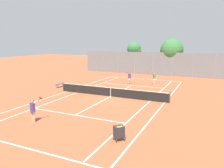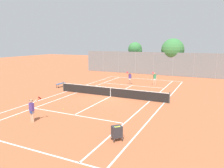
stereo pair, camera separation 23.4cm
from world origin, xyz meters
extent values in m
plane|color=#B25B38|center=(0.00, 0.00, 0.00)|extent=(120.00, 120.00, 0.00)
cube|color=white|center=(0.00, -11.90, 0.00)|extent=(11.00, 0.10, 0.01)
cube|color=white|center=(0.00, 11.90, 0.00)|extent=(11.00, 0.10, 0.01)
cube|color=white|center=(-5.50, 0.00, 0.00)|extent=(0.10, 23.80, 0.01)
cube|color=white|center=(5.50, 0.00, 0.00)|extent=(0.10, 23.80, 0.01)
cube|color=white|center=(-4.13, 0.00, 0.00)|extent=(0.10, 23.80, 0.01)
cube|color=white|center=(4.13, 0.00, 0.00)|extent=(0.10, 23.80, 0.01)
cube|color=white|center=(0.00, -6.40, 0.00)|extent=(8.26, 0.10, 0.01)
cube|color=white|center=(0.00, 6.40, 0.00)|extent=(8.26, 0.10, 0.01)
cube|color=white|center=(0.00, 0.00, 0.00)|extent=(0.10, 12.80, 0.01)
cylinder|color=#474C47|center=(-5.95, 0.00, 0.53)|extent=(0.10, 0.10, 1.07)
cylinder|color=#474C47|center=(5.95, 0.00, 0.53)|extent=(0.10, 0.10, 1.07)
cube|color=black|center=(0.00, 0.00, 0.46)|extent=(11.90, 0.02, 0.89)
cube|color=white|center=(0.00, 0.00, 0.92)|extent=(11.90, 0.03, 0.06)
cube|color=white|center=(0.00, 0.00, 0.44)|extent=(0.05, 0.03, 0.89)
cube|color=#2D2D33|center=(4.73, -8.99, 0.53)|extent=(0.71, 0.71, 0.64)
cylinder|color=#B7B7BC|center=(4.70, -9.31, 0.15)|extent=(0.02, 0.02, 0.16)
cylinder|color=black|center=(4.70, -9.31, 0.05)|extent=(0.09, 0.09, 0.10)
cylinder|color=#B7B7BC|center=(4.41, -9.04, 0.15)|extent=(0.02, 0.02, 0.16)
cylinder|color=black|center=(4.41, -9.04, 0.05)|extent=(0.09, 0.09, 0.10)
cylinder|color=#B7B7BC|center=(5.05, -8.95, 0.15)|extent=(0.02, 0.02, 0.16)
cylinder|color=black|center=(5.05, -8.95, 0.05)|extent=(0.09, 0.09, 0.10)
cylinder|color=#B7B7BC|center=(4.76, -8.68, 0.15)|extent=(0.02, 0.02, 0.16)
cylinder|color=black|center=(4.76, -8.68, 0.05)|extent=(0.09, 0.09, 0.10)
cylinder|color=#B7B7BC|center=(4.97, -8.75, 0.95)|extent=(0.33, 0.32, 0.02)
sphere|color=#D1DB33|center=(4.91, -9.00, 0.85)|extent=(0.07, 0.07, 0.07)
sphere|color=#D1DB33|center=(4.88, -9.03, 0.83)|extent=(0.07, 0.07, 0.07)
sphere|color=#D1DB33|center=(4.82, -9.09, 0.86)|extent=(0.07, 0.07, 0.07)
sphere|color=#D1DB33|center=(4.79, -9.13, 0.85)|extent=(0.07, 0.07, 0.07)
sphere|color=#D1DB33|center=(4.73, -9.19, 0.84)|extent=(0.07, 0.07, 0.07)
sphere|color=#D1DB33|center=(4.87, -8.94, 0.83)|extent=(0.07, 0.07, 0.07)
sphere|color=#D1DB33|center=(4.82, -8.99, 0.84)|extent=(0.07, 0.07, 0.07)
sphere|color=#D1DB33|center=(4.79, -9.04, 0.83)|extent=(0.07, 0.07, 0.07)
sphere|color=#D1DB33|center=(4.73, -9.09, 0.84)|extent=(0.07, 0.07, 0.07)
sphere|color=#D1DB33|center=(4.67, -9.13, 0.85)|extent=(0.07, 0.07, 0.07)
sphere|color=#D1DB33|center=(4.83, -8.90, 0.83)|extent=(0.07, 0.07, 0.07)
sphere|color=#D1DB33|center=(4.79, -8.95, 0.82)|extent=(0.07, 0.07, 0.07)
sphere|color=#D1DB33|center=(4.72, -9.00, 0.82)|extent=(0.07, 0.07, 0.07)
cylinder|color=#D8A884|center=(-1.89, -8.84, 0.41)|extent=(0.13, 0.13, 0.82)
cylinder|color=#D8A884|center=(-1.71, -8.87, 0.41)|extent=(0.13, 0.13, 0.82)
cube|color=#334C8C|center=(-1.80, -8.86, 0.74)|extent=(0.31, 0.23, 0.24)
cube|color=#4C388C|center=(-1.80, -8.86, 1.10)|extent=(0.37, 0.26, 0.56)
sphere|color=#D8A884|center=(-1.80, -8.86, 1.49)|extent=(0.22, 0.22, 0.22)
cylinder|color=black|center=(-1.80, -8.86, 1.56)|extent=(0.23, 0.23, 0.02)
cylinder|color=#D8A884|center=(-2.02, -8.82, 1.04)|extent=(0.08, 0.08, 0.52)
cylinder|color=#D8A884|center=(-1.65, -8.74, 1.39)|extent=(0.16, 0.46, 0.35)
cylinder|color=maroon|center=(-1.47, -8.51, 1.55)|extent=(0.08, 0.25, 0.22)
cylinder|color=maroon|center=(-1.45, -8.39, 1.66)|extent=(0.31, 0.24, 0.23)
cylinder|color=tan|center=(-0.42, 6.94, 0.41)|extent=(0.13, 0.13, 0.82)
cylinder|color=tan|center=(-0.60, 6.91, 0.41)|extent=(0.13, 0.13, 0.82)
cube|color=beige|center=(-0.51, 6.93, 0.74)|extent=(0.31, 0.23, 0.24)
cube|color=#4C388C|center=(-0.51, 6.93, 1.10)|extent=(0.37, 0.26, 0.56)
sphere|color=tan|center=(-0.51, 6.93, 1.49)|extent=(0.22, 0.22, 0.22)
cylinder|color=black|center=(-0.51, 6.93, 1.56)|extent=(0.23, 0.23, 0.02)
cylinder|color=tan|center=(-0.30, 6.97, 1.04)|extent=(0.08, 0.08, 0.52)
cylinder|color=tan|center=(-0.61, 6.76, 1.39)|extent=(0.17, 0.46, 0.35)
cylinder|color=maroon|center=(-0.69, 6.48, 1.55)|extent=(0.08, 0.25, 0.22)
cylinder|color=maroon|center=(-0.66, 6.37, 1.66)|extent=(0.31, 0.25, 0.23)
cylinder|color=#D8A884|center=(2.58, 8.09, 0.41)|extent=(0.13, 0.13, 0.82)
cylinder|color=#D8A884|center=(2.40, 8.04, 0.41)|extent=(0.13, 0.13, 0.82)
cube|color=white|center=(2.49, 8.06, 0.74)|extent=(0.32, 0.25, 0.24)
cube|color=#338C59|center=(2.49, 8.06, 1.10)|extent=(0.38, 0.28, 0.56)
sphere|color=#D8A884|center=(2.49, 8.06, 1.49)|extent=(0.22, 0.22, 0.22)
cylinder|color=black|center=(2.49, 8.06, 1.56)|extent=(0.23, 0.23, 0.02)
cylinder|color=#D8A884|center=(2.70, 8.12, 1.04)|extent=(0.08, 0.08, 0.52)
cylinder|color=#D8A884|center=(2.40, 7.89, 1.39)|extent=(0.20, 0.46, 0.35)
cylinder|color=maroon|center=(2.35, 7.61, 1.55)|extent=(0.10, 0.25, 0.22)
cylinder|color=maroon|center=(2.38, 7.49, 1.66)|extent=(0.32, 0.27, 0.23)
sphere|color=#D1DB33|center=(0.49, 5.79, 0.03)|extent=(0.07, 0.07, 0.07)
sphere|color=#D1DB33|center=(-3.59, -8.59, 0.03)|extent=(0.07, 0.07, 0.07)
sphere|color=#D1DB33|center=(-3.49, 4.89, 0.03)|extent=(0.07, 0.07, 0.07)
sphere|color=#D1DB33|center=(-1.61, -5.61, 0.03)|extent=(0.07, 0.07, 0.07)
cube|color=#33598C|center=(-7.68, 1.69, 0.44)|extent=(0.36, 1.50, 0.05)
cylinder|color=#262626|center=(-7.56, 2.32, 0.21)|extent=(0.05, 0.05, 0.41)
cylinder|color=#262626|center=(-7.56, 1.05, 0.21)|extent=(0.05, 0.05, 0.41)
cylinder|color=#262626|center=(-7.81, 2.32, 0.21)|extent=(0.05, 0.05, 0.41)
cylinder|color=#262626|center=(-7.81, 1.05, 0.21)|extent=(0.05, 0.05, 0.41)
cylinder|color=gray|center=(-12.86, 16.81, 1.92)|extent=(0.08, 0.08, 3.84)
cylinder|color=gray|center=(-9.65, 16.81, 1.92)|extent=(0.08, 0.08, 3.84)
cylinder|color=gray|center=(-6.43, 16.81, 1.92)|extent=(0.08, 0.08, 3.84)
cylinder|color=gray|center=(-3.22, 16.81, 1.92)|extent=(0.08, 0.08, 3.84)
cylinder|color=gray|center=(0.00, 16.81, 1.92)|extent=(0.08, 0.08, 3.84)
cylinder|color=gray|center=(3.22, 16.81, 1.92)|extent=(0.08, 0.08, 3.84)
cylinder|color=gray|center=(6.43, 16.81, 1.92)|extent=(0.08, 0.08, 3.84)
cylinder|color=gray|center=(9.65, 16.81, 1.92)|extent=(0.08, 0.08, 3.84)
cube|color=slate|center=(0.00, 16.81, 1.92)|extent=(25.73, 0.02, 3.80)
cylinder|color=brown|center=(-4.56, 20.23, 1.62)|extent=(0.28, 0.28, 3.24)
sphere|color=#387A3D|center=(-4.56, 20.23, 4.16)|extent=(2.63, 2.63, 2.63)
sphere|color=#387A3D|center=(-4.05, 20.16, 3.83)|extent=(1.78, 1.78, 1.78)
cylinder|color=brown|center=(2.81, 18.32, 1.43)|extent=(0.32, 0.32, 2.86)
sphere|color=#387A3D|center=(2.81, 18.32, 4.20)|extent=(3.81, 3.81, 3.81)
sphere|color=#387A3D|center=(2.45, 18.29, 3.72)|extent=(2.23, 2.23, 2.23)
camera|label=1|loc=(9.23, -19.67, 5.50)|focal=35.00mm
camera|label=2|loc=(9.44, -19.57, 5.50)|focal=35.00mm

